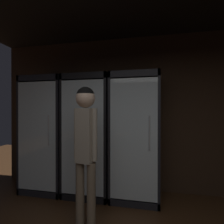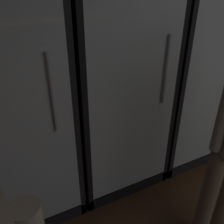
% 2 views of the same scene
% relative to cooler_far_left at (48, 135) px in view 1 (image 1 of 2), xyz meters
% --- Properties ---
extents(wall_back, '(6.00, 0.06, 2.80)m').
position_rel_cooler_far_left_xyz_m(wall_back, '(1.94, 0.30, 0.40)').
color(wall_back, '#382619').
rests_on(wall_back, ground).
extents(cooler_far_left, '(0.78, 0.63, 2.05)m').
position_rel_cooler_far_left_xyz_m(cooler_far_left, '(0.00, 0.00, 0.00)').
color(cooler_far_left, black).
rests_on(cooler_far_left, ground).
extents(cooler_left, '(0.78, 0.63, 2.05)m').
position_rel_cooler_far_left_xyz_m(cooler_left, '(0.80, 0.00, 0.00)').
color(cooler_left, black).
rests_on(cooler_left, ground).
extents(cooler_center, '(0.78, 0.63, 2.05)m').
position_rel_cooler_far_left_xyz_m(cooler_center, '(1.61, 0.00, 0.01)').
color(cooler_center, black).
rests_on(cooler_center, ground).
extents(shopper_near, '(0.30, 0.23, 1.73)m').
position_rel_cooler_far_left_xyz_m(shopper_near, '(1.09, -0.96, 0.10)').
color(shopper_near, '#72604C').
rests_on(shopper_near, ground).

